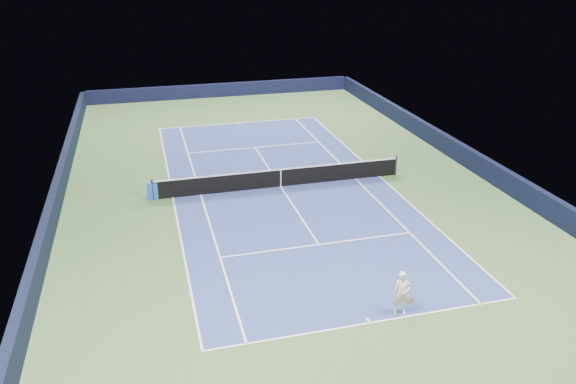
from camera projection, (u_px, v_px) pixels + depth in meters
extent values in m
plane|color=#3B5A31|center=(281.00, 187.00, 28.90)|extent=(40.00, 40.00, 0.00)
cube|color=black|center=(222.00, 90.00, 46.24)|extent=(22.00, 0.35, 1.10)
cube|color=black|center=(469.00, 158.00, 31.24)|extent=(0.35, 40.00, 1.10)
cube|color=black|center=(56.00, 199.00, 26.12)|extent=(0.35, 40.00, 1.10)
cube|color=navy|center=(281.00, 187.00, 28.90)|extent=(10.97, 23.77, 0.01)
cube|color=white|center=(239.00, 123.00, 39.42)|extent=(10.97, 0.08, 0.00)
cube|color=white|center=(370.00, 323.00, 18.36)|extent=(10.97, 0.08, 0.00)
cube|color=white|center=(379.00, 176.00, 30.19)|extent=(0.08, 23.77, 0.00)
cube|color=white|center=(173.00, 198.00, 27.60)|extent=(0.08, 23.77, 0.00)
cube|color=white|center=(356.00, 179.00, 29.87)|extent=(0.08, 23.77, 0.00)
cube|color=white|center=(201.00, 195.00, 27.92)|extent=(0.08, 23.77, 0.00)
cube|color=white|center=(255.00, 147.00, 34.56)|extent=(8.23, 0.08, 0.00)
cube|color=white|center=(319.00, 244.00, 23.22)|extent=(8.23, 0.08, 0.00)
cube|color=white|center=(281.00, 186.00, 28.89)|extent=(0.08, 12.80, 0.00)
cube|color=white|center=(240.00, 123.00, 39.29)|extent=(0.08, 0.30, 0.00)
cube|color=white|center=(368.00, 320.00, 18.50)|extent=(0.08, 0.30, 0.00)
cylinder|color=black|center=(153.00, 190.00, 27.17)|extent=(0.10, 0.10, 1.07)
cylinder|color=black|center=(396.00, 165.00, 30.20)|extent=(0.10, 0.10, 1.07)
cube|color=black|center=(281.00, 178.00, 28.71)|extent=(12.80, 0.03, 0.91)
cube|color=white|center=(281.00, 169.00, 28.52)|extent=(12.80, 0.04, 0.06)
cube|color=white|center=(281.00, 178.00, 28.71)|extent=(0.05, 0.04, 0.91)
cube|color=blue|center=(153.00, 190.00, 27.39)|extent=(0.59, 0.55, 0.86)
cube|color=white|center=(159.00, 189.00, 27.45)|extent=(0.06, 0.38, 0.38)
imported|color=white|center=(402.00, 293.00, 18.56)|extent=(0.66, 0.53, 1.56)
cylinder|color=pink|center=(411.00, 295.00, 18.63)|extent=(0.03, 0.03, 0.26)
cylinder|color=black|center=(411.00, 301.00, 18.73)|extent=(0.26, 0.02, 0.26)
cylinder|color=pink|center=(411.00, 301.00, 18.73)|extent=(0.28, 0.03, 0.28)
sphere|color=#CED82D|center=(395.00, 244.00, 18.95)|extent=(0.07, 0.07, 0.07)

